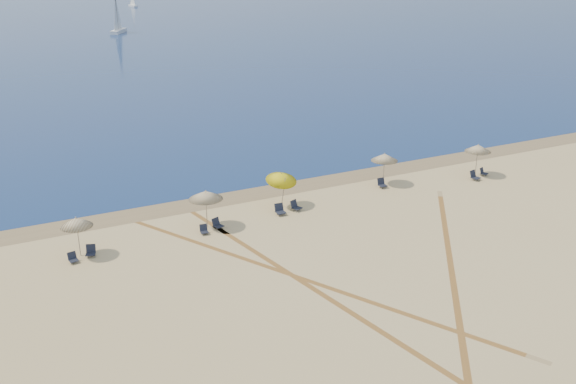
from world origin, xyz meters
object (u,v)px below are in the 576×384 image
chair_2 (73,258)px  chair_7 (295,206)px  umbrella_4 (385,157)px  chair_10 (483,172)px  chair_6 (280,210)px  chair_9 (474,176)px  umbrella_2 (206,195)px  umbrella_1 (76,222)px  umbrella_5 (478,148)px  chair_8 (382,183)px  chair_4 (204,230)px  chair_5 (217,224)px  sailboat_2 (117,19)px  chair_3 (91,251)px  umbrella_3 (282,177)px

chair_2 → chair_7: chair_7 is taller
umbrella_4 → chair_10: (8.35, -1.88, -1.91)m
chair_6 → chair_9: bearing=0.1°
umbrella_2 → chair_10: umbrella_2 is taller
umbrella_4 → chair_10: bearing=-12.7°
umbrella_2 → chair_10: (23.28, -0.28, -1.98)m
umbrella_1 → chair_9: size_ratio=2.98×
umbrella_5 → chair_8: umbrella_5 is taller
chair_4 → umbrella_2: bearing=65.1°
chair_9 → umbrella_2: bearing=163.8°
chair_5 → sailboat_2: size_ratio=0.08×
chair_5 → chair_8: chair_8 is taller
chair_2 → chair_5: (9.18, 0.78, 0.03)m
chair_7 → chair_8: 8.03m
sailboat_2 → chair_5: bearing=-69.3°
chair_3 → chair_4: bearing=17.6°
umbrella_5 → chair_9: 2.24m
umbrella_2 → chair_8: (14.42, 1.06, -1.93)m
umbrella_5 → chair_6: umbrella_5 is taller
umbrella_5 → chair_2: umbrella_5 is taller
chair_8 → sailboat_2: bearing=90.5°
umbrella_3 → chair_6: size_ratio=3.71×
umbrella_2 → chair_7: size_ratio=3.04×
umbrella_4 → chair_6: 10.10m
umbrella_4 → chair_2: (-23.59, -2.85, -1.91)m
chair_6 → chair_8: bearing=9.9°
umbrella_2 → chair_6: (5.17, -0.22, -1.91)m
chair_3 → chair_8: 22.08m
umbrella_4 → umbrella_1: bearing=-174.6°
chair_6 → chair_10: chair_6 is taller
chair_7 → chair_8: size_ratio=1.22×
umbrella_3 → umbrella_4: bearing=4.0°
umbrella_3 → umbrella_5: 16.83m
umbrella_5 → chair_7: size_ratio=3.08×
umbrella_1 → umbrella_5: 30.82m
umbrella_5 → chair_7: bearing=180.0°
umbrella_3 → chair_6: bearing=-121.2°
chair_3 → sailboat_2: bearing=94.6°
chair_5 → chair_7: size_ratio=0.93×
umbrella_1 → chair_2: (-0.53, -0.68, -1.90)m
chair_8 → chair_9: chair_9 is taller
chair_4 → chair_3: bearing=-174.1°
chair_8 → umbrella_4: bearing=49.5°
umbrella_4 → sailboat_2: (2.77, 104.48, 0.80)m
chair_2 → chair_4: chair_2 is taller
chair_6 → chair_3: bearing=-175.1°
umbrella_3 → chair_9: bearing=-6.2°
umbrella_3 → chair_5: umbrella_3 is taller
chair_3 → chair_6: chair_6 is taller
chair_2 → chair_8: chair_8 is taller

